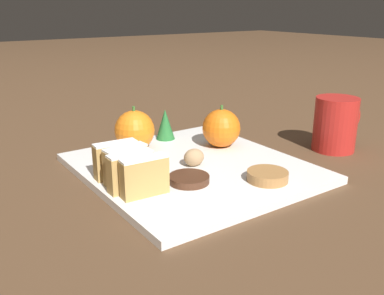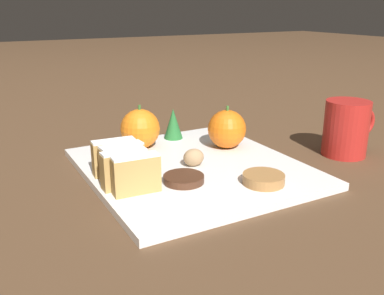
# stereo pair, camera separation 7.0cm
# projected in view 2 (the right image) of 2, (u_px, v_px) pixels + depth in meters

# --- Properties ---
(ground_plane) EXTENTS (6.00, 6.00, 0.00)m
(ground_plane) POSITION_uv_depth(u_px,v_px,m) (192.00, 171.00, 0.72)
(ground_plane) COLOR #513823
(serving_platter) EXTENTS (0.34, 0.36, 0.01)m
(serving_platter) POSITION_uv_depth(u_px,v_px,m) (192.00, 168.00, 0.71)
(serving_platter) COLOR white
(serving_platter) RESTS_ON ground_plane
(stollen_slice_front) EXTENTS (0.07, 0.03, 0.06)m
(stollen_slice_front) POSITION_uv_depth(u_px,v_px,m) (136.00, 174.00, 0.60)
(stollen_slice_front) COLOR tan
(stollen_slice_front) RESTS_ON serving_platter
(stollen_slice_second) EXTENTS (0.07, 0.02, 0.06)m
(stollen_slice_second) POSITION_uv_depth(u_px,v_px,m) (125.00, 169.00, 0.62)
(stollen_slice_second) COLOR tan
(stollen_slice_second) RESTS_ON serving_platter
(stollen_slice_third) EXTENTS (0.07, 0.03, 0.06)m
(stollen_slice_third) POSITION_uv_depth(u_px,v_px,m) (122.00, 162.00, 0.64)
(stollen_slice_third) COLOR tan
(stollen_slice_third) RESTS_ON serving_platter
(stollen_slice_fourth) EXTENTS (0.07, 0.03, 0.06)m
(stollen_slice_fourth) POSITION_uv_depth(u_px,v_px,m) (114.00, 157.00, 0.66)
(stollen_slice_fourth) COLOR tan
(stollen_slice_fourth) RESTS_ON serving_platter
(orange_near) EXTENTS (0.07, 0.07, 0.08)m
(orange_near) POSITION_uv_depth(u_px,v_px,m) (227.00, 129.00, 0.79)
(orange_near) COLOR orange
(orange_near) RESTS_ON serving_platter
(orange_far) EXTENTS (0.07, 0.07, 0.08)m
(orange_far) POSITION_uv_depth(u_px,v_px,m) (140.00, 129.00, 0.79)
(orange_far) COLOR orange
(orange_far) RESTS_ON serving_platter
(walnut) EXTENTS (0.04, 0.03, 0.03)m
(walnut) POSITION_uv_depth(u_px,v_px,m) (193.00, 158.00, 0.70)
(walnut) COLOR tan
(walnut) RESTS_ON serving_platter
(chocolate_cookie) EXTENTS (0.06, 0.06, 0.01)m
(chocolate_cookie) POSITION_uv_depth(u_px,v_px,m) (184.00, 179.00, 0.64)
(chocolate_cookie) COLOR #472819
(chocolate_cookie) RESTS_ON serving_platter
(gingerbread_cookie) EXTENTS (0.06, 0.06, 0.02)m
(gingerbread_cookie) POSITION_uv_depth(u_px,v_px,m) (264.00, 179.00, 0.63)
(gingerbread_cookie) COLOR #A3703D
(gingerbread_cookie) RESTS_ON serving_platter
(evergreen_sprig) EXTENTS (0.04, 0.04, 0.06)m
(evergreen_sprig) POSITION_uv_depth(u_px,v_px,m) (173.00, 124.00, 0.84)
(evergreen_sprig) COLOR #23662D
(evergreen_sprig) RESTS_ON serving_platter
(coffee_mug) EXTENTS (0.11, 0.08, 0.10)m
(coffee_mug) POSITION_uv_depth(u_px,v_px,m) (347.00, 128.00, 0.78)
(coffee_mug) COLOR red
(coffee_mug) RESTS_ON ground_plane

